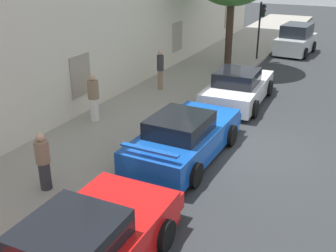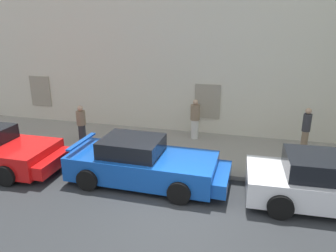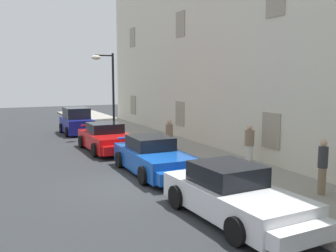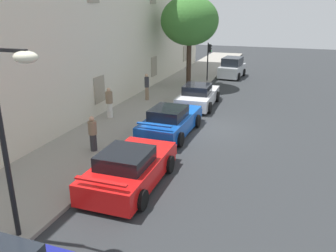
{
  "view_description": "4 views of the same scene",
  "coord_description": "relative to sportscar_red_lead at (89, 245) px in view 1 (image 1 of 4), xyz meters",
  "views": [
    {
      "loc": [
        -11.67,
        -2.97,
        5.75
      ],
      "look_at": [
        -2.56,
        1.5,
        1.48
      ],
      "focal_mm": 44.34,
      "sensor_mm": 36.0,
      "label": 1
    },
    {
      "loc": [
        1.73,
        -7.11,
        4.9
      ],
      "look_at": [
        -0.91,
        2.99,
        1.45
      ],
      "focal_mm": 33.89,
      "sensor_mm": 36.0,
      "label": 2
    },
    {
      "loc": [
        12.25,
        -4.26,
        3.78
      ],
      "look_at": [
        -3.23,
        3.07,
        1.6
      ],
      "focal_mm": 40.38,
      "sensor_mm": 36.0,
      "label": 3
    },
    {
      "loc": [
        -16.7,
        -3.77,
        6.08
      ],
      "look_at": [
        -3.03,
        1.09,
        1.01
      ],
      "focal_mm": 36.79,
      "sensor_mm": 36.0,
      "label": 4
    }
  ],
  "objects": [
    {
      "name": "ground_plane",
      "position": [
        6.62,
        -1.2,
        -0.62
      ],
      "size": [
        80.0,
        80.0,
        0.0
      ],
      "primitive_type": "plane",
      "color": "#2B2D30"
    },
    {
      "name": "sportscar_yellow_flank",
      "position": [
        5.42,
        0.34,
        0.01
      ],
      "size": [
        5.05,
        2.22,
        1.44
      ],
      "color": "#144CB2",
      "rests_on": "ground"
    },
    {
      "name": "hatchback_parked",
      "position": [
        20.82,
        -0.07,
        0.2
      ],
      "size": [
        3.71,
        2.12,
        1.78
      ],
      "color": "#B2B7BC",
      "rests_on": "ground"
    },
    {
      "name": "sportscar_red_lead",
      "position": [
        0.0,
        0.0,
        0.0
      ],
      "size": [
        4.81,
        2.31,
        1.42
      ],
      "color": "red",
      "rests_on": "ground"
    },
    {
      "name": "traffic_light",
      "position": [
        17.99,
        1.45,
        1.66
      ],
      "size": [
        0.22,
        0.36,
        3.12
      ],
      "color": "black",
      "rests_on": "sidewalk"
    },
    {
      "name": "pedestrian_bystander",
      "position": [
        10.51,
        3.84,
        0.44
      ],
      "size": [
        0.43,
        0.43,
        1.75
      ],
      "color": "#8C7259",
      "rests_on": "sidewalk"
    },
    {
      "name": "sidewalk",
      "position": [
        6.62,
        3.14,
        -0.55
      ],
      "size": [
        60.0,
        3.98,
        0.14
      ],
      "primitive_type": "cube",
      "color": "gray",
      "rests_on": "ground"
    },
    {
      "name": "pedestrian_strolling",
      "position": [
        1.82,
        2.69,
        0.31
      ],
      "size": [
        0.5,
        0.5,
        1.56
      ],
      "color": "#333338",
      "rests_on": "sidewalk"
    },
    {
      "name": "pedestrian_admiring",
      "position": [
        6.23,
        4.3,
        0.38
      ],
      "size": [
        0.54,
        0.54,
        1.71
      ],
      "color": "silver",
      "rests_on": "sidewalk"
    },
    {
      "name": "sportscar_white_middle",
      "position": [
        10.86,
        0.38,
        0.0
      ],
      "size": [
        4.97,
        2.35,
        1.44
      ],
      "color": "white",
      "rests_on": "ground"
    }
  ]
}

